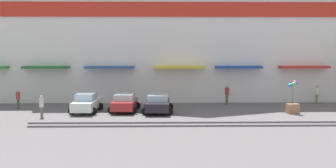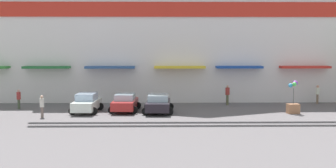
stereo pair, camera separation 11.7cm
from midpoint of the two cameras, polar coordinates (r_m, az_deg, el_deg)
The scene contains 10 objects.
ground_plane at distance 21.90m, azimuth 3.08°, elevation -8.62°, with size 128.00×128.00×0.00m, color #605B5D.
colonial_building at distance 44.98m, azimuth 0.97°, elevation 9.74°, with size 40.23×18.09×19.94m.
parked_car_0 at distance 33.57m, azimuth -10.87°, elevation -2.53°, with size 2.34×4.05×1.51m.
parked_car_1 at distance 33.61m, azimuth -5.74°, elevation -2.52°, with size 2.45×4.00×1.41m.
parked_car_2 at distance 32.82m, azimuth -1.23°, elevation -2.67°, with size 2.50×3.98×1.43m.
pedestrian_0 at distance 36.88m, azimuth -19.49°, elevation -1.78°, with size 0.43×0.43×1.62m.
pedestrian_1 at distance 40.06m, azimuth 19.68°, elevation -1.16°, with size 0.32×0.32×1.70m.
pedestrian_2 at distance 31.86m, azimuth -16.61°, elevation -2.73°, with size 0.37×0.37×1.65m.
pedestrian_3 at distance 37.38m, azimuth 8.15°, elevation -1.34°, with size 0.47×0.47×1.75m.
balloon_vendor_cart at distance 33.85m, azimuth 16.70°, elevation -2.34°, with size 0.97×0.75×2.56m.
Camera 2 is at (-1.48, -8.20, 5.25)m, focal length 44.99 mm.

